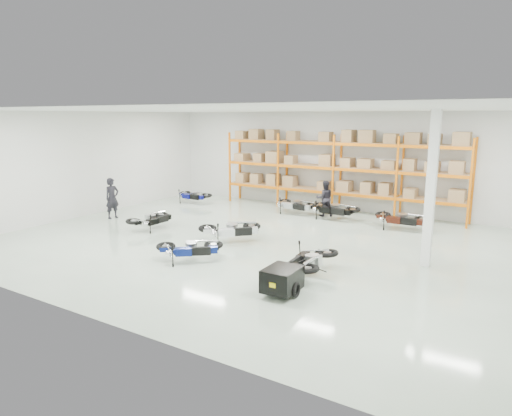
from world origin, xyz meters
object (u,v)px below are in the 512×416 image
Objects in this scene: moto_blue_centre at (190,245)px; moto_back_a at (193,193)px; moto_touring_right at (310,256)px; moto_back_d at (401,216)px; person_left at (112,198)px; person_back at (325,198)px; moto_back_c at (333,206)px; moto_back_b at (296,202)px; moto_black_far_left at (151,216)px; trailer at (282,279)px; moto_silver_left at (231,226)px.

moto_blue_centre reaches higher than moto_back_a.
moto_touring_right is 6.61m from moto_back_d.
person_left is 9.14m from person_back.
person_left is at bearing 112.11° from moto_back_d.
moto_back_a is 0.89× the size of moto_back_c.
moto_back_b is 1.02× the size of person_left.
moto_black_far_left is 0.95× the size of moto_back_b.
moto_blue_centre is 3.70m from trailer.
moto_back_a is at bearing -1.11° from person_left.
moto_black_far_left is 0.97× the size of person_left.
moto_back_b is at bearing 113.99° from trailer.
moto_back_a is 6.84m from person_back.
moto_touring_right is (7.42, -1.53, 0.05)m from moto_black_far_left.
person_back is (-2.73, 8.91, 0.38)m from trailer.
moto_blue_centre reaches higher than trailer.
moto_back_c is (-2.14, 6.87, 0.01)m from moto_touring_right.
person_back reaches higher than moto_back_b.
person_back is (1.05, 5.65, 0.20)m from moto_silver_left.
moto_back_d is 1.04× the size of person_left.
moto_blue_centre is 8.53m from moto_back_d.
moto_back_a is (-9.52, 6.58, -0.05)m from moto_touring_right.
moto_black_far_left is at bearing 142.68° from moto_back_c.
moto_back_b is at bearing -42.01° from moto_silver_left.
trailer is 1.04× the size of person_back.
moto_silver_left is 3.63m from moto_black_far_left.
moto_silver_left reaches higher than moto_black_far_left.
person_back is at bearing -125.14° from moto_black_far_left.
moto_back_a is 4.53m from person_left.
moto_touring_right is at bearing 172.20° from moto_black_far_left.
moto_touring_right is 1.18× the size of person_back.
moto_black_far_left is (-3.81, 2.29, -0.01)m from moto_blue_centre.
moto_back_d is (4.74, -0.43, 0.01)m from moto_back_b.
trailer is at bearing 174.83° from moto_back_d.
moto_silver_left is 5.46m from moto_back_c.
moto_black_far_left is at bearing 47.99° from moto_silver_left.
moto_black_far_left is 6.46m from moto_back_b.
moto_back_d reaches higher than trailer.
trailer is at bearing -93.57° from moto_touring_right.
person_back is (4.68, 5.78, 0.27)m from moto_black_far_left.
trailer is at bearing -149.26° from moto_back_b.
trailer is (-0.00, -1.60, -0.17)m from moto_touring_right.
moto_back_b is 0.94× the size of moto_back_c.
moto_touring_right is at bearing -122.99° from moto_back_a.
moto_silver_left is at bearing 152.71° from moto_touring_right.
moto_back_c is (7.39, 0.29, 0.06)m from moto_back_a.
moto_back_c reaches higher than moto_back_b.
moto_silver_left reaches higher than trailer.
moto_blue_centre is 1.07× the size of trailer.
moto_silver_left is at bearing 138.38° from trailer.
trailer is 9.33m from person_back.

